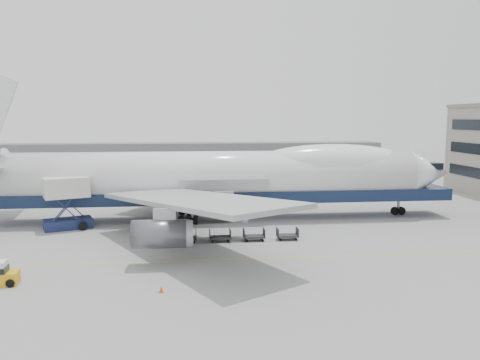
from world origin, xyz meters
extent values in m
plane|color=gray|center=(0.00, 0.00, 0.00)|extent=(260.00, 260.00, 0.00)
cube|color=gold|center=(0.00, -6.00, 0.01)|extent=(60.00, 0.15, 0.01)
cube|color=slate|center=(-10.00, 70.00, 3.50)|extent=(110.00, 8.00, 7.00)
cylinder|color=white|center=(0.00, 12.00, 5.70)|extent=(52.00, 6.40, 6.40)
cube|color=#101D3B|center=(1.00, 12.00, 3.14)|extent=(60.00, 5.76, 1.50)
cone|color=white|center=(29.00, 12.00, 5.70)|extent=(6.00, 6.40, 6.40)
ellipsoid|color=white|center=(15.60, 12.00, 7.46)|extent=(20.67, 5.78, 4.56)
cube|color=#9EA0A3|center=(-3.00, -2.28, 5.10)|extent=(20.35, 26.74, 2.26)
cube|color=#9EA0A3|center=(-3.00, 26.28, 5.10)|extent=(20.35, 26.74, 2.26)
cylinder|color=#595B60|center=(-6.00, 31.00, 2.90)|extent=(4.80, 2.60, 2.60)
cylinder|color=#595B60|center=(0.00, 22.00, 2.90)|extent=(4.80, 2.60, 2.60)
cylinder|color=#595B60|center=(0.00, 2.00, 2.90)|extent=(4.80, 2.60, 2.60)
cylinder|color=#595B60|center=(-6.00, -7.00, 2.90)|extent=(4.80, 2.60, 2.60)
cylinder|color=slate|center=(25.00, 12.00, 1.25)|extent=(0.36, 0.36, 2.50)
cylinder|color=black|center=(25.00, 12.00, 0.55)|extent=(1.10, 0.45, 1.10)
cylinder|color=slate|center=(-3.00, 9.00, 1.25)|extent=(0.36, 0.36, 2.50)
cylinder|color=black|center=(-3.00, 9.00, 0.55)|extent=(1.10, 0.45, 1.10)
cylinder|color=slate|center=(-3.00, 15.00, 1.25)|extent=(0.36, 0.36, 2.50)
cylinder|color=black|center=(-3.00, 15.00, 0.55)|extent=(1.10, 0.45, 1.10)
cube|color=#1A244E|center=(-17.81, 8.50, 0.60)|extent=(6.03, 4.45, 1.20)
cube|color=silver|center=(-17.81, 8.50, 5.00)|extent=(5.71, 4.49, 2.40)
cube|color=#1A244E|center=(-17.81, 7.30, 2.80)|extent=(3.65, 1.55, 4.29)
cube|color=#1A244E|center=(-17.81, 9.70, 2.80)|extent=(3.65, 1.55, 4.29)
cube|color=slate|center=(-17.81, 10.24, 5.00)|extent=(2.92, 2.18, 0.15)
cylinder|color=black|center=(-19.77, 7.41, 0.49)|extent=(0.98, 0.38, 0.98)
cylinder|color=black|center=(-19.77, 9.59, 0.49)|extent=(0.98, 0.38, 0.98)
cylinder|color=black|center=(-15.85, 7.41, 0.49)|extent=(0.98, 0.38, 0.98)
cylinder|color=black|center=(-15.85, 9.59, 0.49)|extent=(0.98, 0.38, 0.98)
cube|color=gold|center=(-18.22, -10.68, 0.52)|extent=(2.72, 1.60, 1.03)
cylinder|color=black|center=(-17.28, -11.29, 0.33)|extent=(0.66, 0.28, 0.66)
cylinder|color=black|center=(-17.28, -10.07, 0.33)|extent=(0.66, 0.28, 0.66)
cone|color=#EF490C|center=(-5.49, -13.68, 0.27)|extent=(0.34, 0.34, 0.53)
cube|color=#EF490C|center=(-5.49, -13.68, 0.01)|extent=(0.36, 0.36, 0.03)
cube|color=#2D2D30|center=(-7.44, 0.62, 0.45)|extent=(2.30, 1.35, 0.18)
cube|color=#2D2D30|center=(-8.54, 0.62, 0.85)|extent=(0.08, 1.35, 0.90)
cube|color=#2D2D30|center=(-6.34, 0.62, 0.85)|extent=(0.08, 1.35, 0.90)
cylinder|color=black|center=(-8.29, 0.07, 0.15)|extent=(0.30, 0.12, 0.30)
cylinder|color=black|center=(-8.29, 1.17, 0.15)|extent=(0.30, 0.12, 0.30)
cylinder|color=black|center=(-6.59, 0.07, 0.15)|extent=(0.30, 0.12, 0.30)
cylinder|color=black|center=(-6.59, 1.17, 0.15)|extent=(0.30, 0.12, 0.30)
cube|color=#2D2D30|center=(-3.77, 0.62, 0.45)|extent=(2.30, 1.35, 0.18)
cube|color=#2D2D30|center=(-4.87, 0.62, 0.85)|extent=(0.08, 1.35, 0.90)
cube|color=#2D2D30|center=(-2.67, 0.62, 0.85)|extent=(0.08, 1.35, 0.90)
cylinder|color=black|center=(-4.62, 0.07, 0.15)|extent=(0.30, 0.12, 0.30)
cylinder|color=black|center=(-4.62, 1.17, 0.15)|extent=(0.30, 0.12, 0.30)
cylinder|color=black|center=(-2.92, 0.07, 0.15)|extent=(0.30, 0.12, 0.30)
cylinder|color=black|center=(-2.92, 1.17, 0.15)|extent=(0.30, 0.12, 0.30)
cube|color=#2D2D30|center=(-0.11, 0.62, 0.45)|extent=(2.30, 1.35, 0.18)
cube|color=#2D2D30|center=(-1.21, 0.62, 0.85)|extent=(0.08, 1.35, 0.90)
cube|color=#2D2D30|center=(0.99, 0.62, 0.85)|extent=(0.08, 1.35, 0.90)
cylinder|color=black|center=(-0.96, 0.07, 0.15)|extent=(0.30, 0.12, 0.30)
cylinder|color=black|center=(-0.96, 1.17, 0.15)|extent=(0.30, 0.12, 0.30)
cylinder|color=black|center=(0.74, 0.07, 0.15)|extent=(0.30, 0.12, 0.30)
cylinder|color=black|center=(0.74, 1.17, 0.15)|extent=(0.30, 0.12, 0.30)
cube|color=#2D2D30|center=(3.56, 0.62, 0.45)|extent=(2.30, 1.35, 0.18)
cube|color=#2D2D30|center=(2.46, 0.62, 0.85)|extent=(0.08, 1.35, 0.90)
cube|color=#2D2D30|center=(4.66, 0.62, 0.85)|extent=(0.08, 1.35, 0.90)
cylinder|color=black|center=(2.71, 0.07, 0.15)|extent=(0.30, 0.12, 0.30)
cylinder|color=black|center=(2.71, 1.17, 0.15)|extent=(0.30, 0.12, 0.30)
cylinder|color=black|center=(4.41, 0.07, 0.15)|extent=(0.30, 0.12, 0.30)
cylinder|color=black|center=(4.41, 1.17, 0.15)|extent=(0.30, 0.12, 0.30)
cube|color=#2D2D30|center=(7.22, 0.62, 0.45)|extent=(2.30, 1.35, 0.18)
cube|color=#2D2D30|center=(6.12, 0.62, 0.85)|extent=(0.08, 1.35, 0.90)
cube|color=#2D2D30|center=(8.32, 0.62, 0.85)|extent=(0.08, 1.35, 0.90)
cylinder|color=black|center=(6.37, 0.07, 0.15)|extent=(0.30, 0.12, 0.30)
cylinder|color=black|center=(6.37, 1.17, 0.15)|extent=(0.30, 0.12, 0.30)
cylinder|color=black|center=(8.07, 0.07, 0.15)|extent=(0.30, 0.12, 0.30)
cylinder|color=black|center=(8.07, 1.17, 0.15)|extent=(0.30, 0.12, 0.30)
camera|label=1|loc=(-3.14, -48.10, 13.11)|focal=35.00mm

